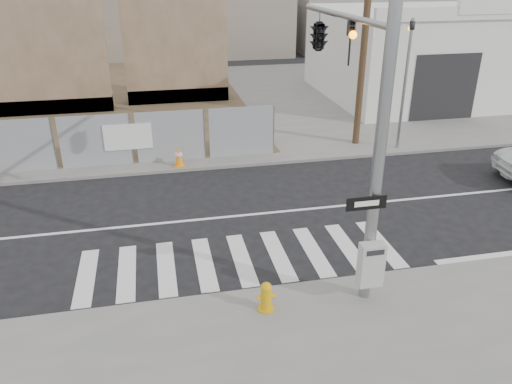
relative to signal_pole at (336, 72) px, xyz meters
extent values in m
plane|color=black|center=(-2.49, 2.05, -4.78)|extent=(100.00, 100.00, 0.00)
cube|color=slate|center=(-2.49, 16.05, -4.72)|extent=(50.00, 20.00, 0.12)
cylinder|color=gray|center=(0.01, -2.75, -1.16)|extent=(0.26, 0.26, 7.00)
cylinder|color=gray|center=(0.01, -0.15, 1.34)|extent=(0.14, 5.20, 0.14)
cube|color=#B2B2AF|center=(-0.04, -3.03, -3.64)|extent=(0.55, 0.30, 1.05)
cube|color=black|center=(-0.24, -2.91, -2.16)|extent=(0.90, 0.03, 0.30)
cube|color=silver|center=(-0.24, -2.93, -2.16)|extent=(0.55, 0.01, 0.12)
imported|color=black|center=(0.01, -0.75, 0.79)|extent=(0.16, 0.20, 1.00)
imported|color=black|center=(0.01, 1.45, 0.79)|extent=(0.53, 2.48, 1.00)
cylinder|color=gray|center=(5.51, 6.65, -2.06)|extent=(0.12, 0.12, 5.20)
imported|color=black|center=(5.51, 6.65, 0.44)|extent=(0.16, 0.20, 1.00)
cube|color=brown|center=(-9.49, 15.05, -0.66)|extent=(6.00, 0.50, 8.00)
cube|color=brown|center=(-9.49, 15.45, -4.26)|extent=(6.00, 1.30, 0.80)
cube|color=brown|center=(-2.99, 16.05, -0.66)|extent=(5.50, 0.50, 8.00)
cube|color=brown|center=(-2.99, 16.45, -4.26)|extent=(5.50, 1.30, 0.80)
cube|color=silver|center=(11.51, 15.05, -2.26)|extent=(12.00, 10.00, 4.80)
cube|color=silver|center=(11.51, 10.05, 0.34)|extent=(12.00, 0.30, 0.60)
cube|color=silver|center=(11.51, 10.00, 0.79)|extent=(4.00, 0.30, 1.00)
cube|color=black|center=(9.51, 10.03, -3.06)|extent=(3.40, 0.06, 3.20)
cylinder|color=#4C3923|center=(4.01, 7.55, 0.34)|extent=(0.28, 0.28, 10.00)
cylinder|color=#D09A0B|center=(-2.37, -2.80, -4.64)|extent=(0.38, 0.38, 0.04)
cylinder|color=#D09A0B|center=(-2.37, -2.80, -4.38)|extent=(0.24, 0.24, 0.56)
sphere|color=#D09A0B|center=(-2.37, -2.80, -4.08)|extent=(0.26, 0.26, 0.26)
cylinder|color=#D09A0B|center=(-2.52, -2.80, -4.32)|extent=(0.13, 0.10, 0.10)
cylinder|color=#D09A0B|center=(-2.22, -2.80, -4.32)|extent=(0.13, 0.10, 0.10)
cube|color=orange|center=(-3.67, 6.39, -4.64)|extent=(0.43, 0.43, 0.03)
cone|color=orange|center=(-3.67, 6.39, -4.29)|extent=(0.39, 0.39, 0.74)
cylinder|color=silver|center=(-3.67, 6.39, -4.18)|extent=(0.29, 0.29, 0.09)
camera|label=1|loc=(-4.47, -11.66, 2.44)|focal=35.00mm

